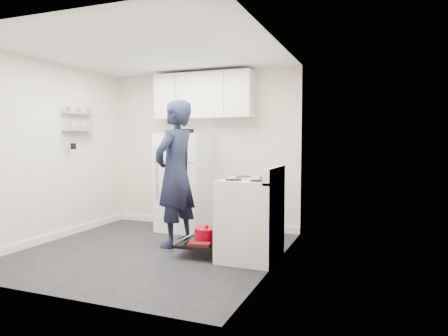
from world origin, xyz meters
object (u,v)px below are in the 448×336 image
at_px(electric_range, 250,220).
at_px(refrigerator, 184,181).
at_px(open_oven_door, 205,238).
at_px(person, 175,173).

distance_m(electric_range, refrigerator, 1.82).
relative_size(electric_range, open_oven_door, 1.57).
xyz_separation_m(refrigerator, person, (0.32, -0.89, 0.21)).
height_order(electric_range, person, person).
relative_size(electric_range, refrigerator, 0.70).
distance_m(open_oven_door, person, 0.96).
height_order(electric_range, open_oven_door, electric_range).
relative_size(refrigerator, person, 0.82).
bearing_deg(person, open_oven_door, 77.98).
xyz_separation_m(open_oven_door, refrigerator, (-0.84, 1.09, 0.57)).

